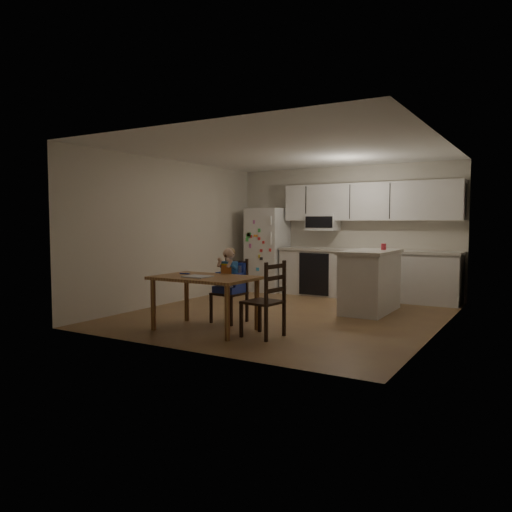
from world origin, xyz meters
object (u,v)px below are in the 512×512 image
object	(u,v)px
red_cup	(384,247)
chair_side	(269,295)
kitchen_island	(370,281)
refrigerator	(267,250)
dining_table	(205,284)
chair_booster	(231,277)

from	to	relation	value
red_cup	chair_side	size ratio (longest dim) A/B	0.11
kitchen_island	red_cup	size ratio (longest dim) A/B	13.16
red_cup	refrigerator	bearing A→B (deg)	158.85
refrigerator	dining_table	world-z (taller)	refrigerator
kitchen_island	chair_booster	bearing A→B (deg)	-129.19
dining_table	chair_side	world-z (taller)	chair_side
red_cup	chair_booster	xyz separation A→B (m)	(-1.60, -2.01, -0.39)
refrigerator	chair_side	bearing A→B (deg)	-60.44
refrigerator	chair_side	size ratio (longest dim) A/B	1.79
kitchen_island	chair_side	world-z (taller)	kitchen_island
red_cup	dining_table	distance (m)	3.10
dining_table	kitchen_island	bearing A→B (deg)	58.67
red_cup	dining_table	bearing A→B (deg)	-121.41
kitchen_island	chair_side	xyz separation A→B (m)	(-0.52, -2.37, 0.04)
chair_booster	chair_side	distance (m)	1.11
refrigerator	dining_table	distance (m)	3.85
refrigerator	dining_table	xyz separation A→B (m)	(1.12, -3.68, -0.23)
chair_booster	chair_side	world-z (taller)	chair_booster
kitchen_island	dining_table	distance (m)	2.82
red_cup	chair_booster	size ratio (longest dim) A/B	0.09
red_cup	chair_side	distance (m)	2.71
red_cup	kitchen_island	bearing A→B (deg)	-122.26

